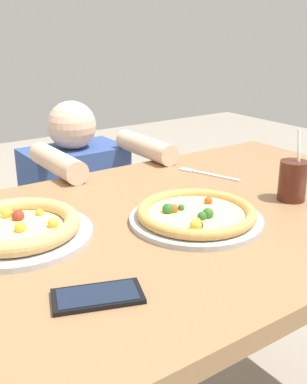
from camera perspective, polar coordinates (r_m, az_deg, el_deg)
The scene contains 7 objects.
dining_table at distance 1.17m, azimuth 3.22°, elevation -7.54°, with size 1.38×0.84×0.75m.
pizza_near at distance 1.07m, azimuth 5.13°, elevation -2.81°, with size 0.31×0.31×0.04m.
pizza_far at distance 1.03m, azimuth -16.29°, elevation -4.24°, with size 0.32×0.32×0.05m.
drink_cup_colored at distance 1.24m, azimuth 16.62°, elevation 1.37°, with size 0.07×0.07×0.18m.
fork at distance 1.42m, azimuth 6.40°, elevation 2.24°, with size 0.08×0.20×0.00m.
cell_phone at distance 0.80m, azimuth -6.85°, elevation -12.51°, with size 0.17×0.12×0.01m.
diner_seated at distance 1.82m, azimuth -9.06°, elevation -4.89°, with size 0.39×0.51×0.93m.
Camera 1 is at (-0.64, -0.81, 1.18)m, focal length 43.68 mm.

